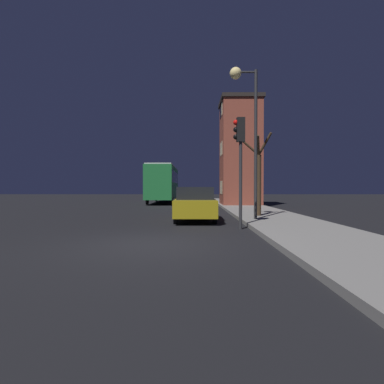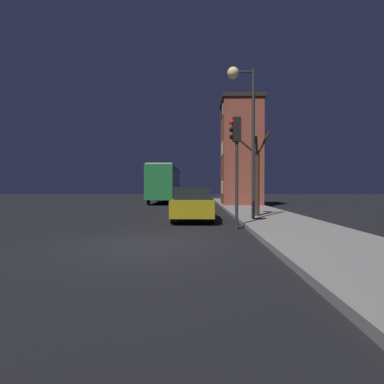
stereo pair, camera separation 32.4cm
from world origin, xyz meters
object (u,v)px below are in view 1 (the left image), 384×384
object	(u,v)px
bus	(163,181)
car_mid_lane	(196,198)
car_near_lane	(195,203)
bare_tree	(258,177)
streetlamp	(245,106)
traffic_light	(240,149)

from	to	relation	value
bus	car_mid_lane	distance (m)	8.86
bus	car_near_lane	xyz separation A→B (m)	(3.17, -15.97, -1.38)
bare_tree	bus	distance (m)	16.66
streetlamp	bare_tree	size ratio (longest dim) A/B	1.65
traffic_light	bare_tree	distance (m)	4.07
bus	car_mid_lane	bearing A→B (deg)	-67.91
streetlamp	car_mid_lane	xyz separation A→B (m)	(-2.10, 8.86, -4.38)
traffic_light	car_mid_lane	size ratio (longest dim) A/B	0.87
traffic_light	bare_tree	size ratio (longest dim) A/B	1.03
bare_tree	streetlamp	bearing A→B (deg)	-120.85
car_mid_lane	car_near_lane	bearing A→B (deg)	-90.90
bus	car_near_lane	size ratio (longest dim) A/B	2.10
bare_tree	car_near_lane	distance (m)	3.44
car_near_lane	streetlamp	bearing A→B (deg)	-24.20
bus	car_mid_lane	xyz separation A→B (m)	(3.29, -8.10, -1.40)
bus	streetlamp	bearing A→B (deg)	-72.38
bus	car_near_lane	distance (m)	16.34
streetlamp	bus	distance (m)	18.05
bus	bare_tree	bearing A→B (deg)	-67.72
streetlamp	car_mid_lane	size ratio (longest dim) A/B	1.41
traffic_light	bare_tree	xyz separation A→B (m)	(1.49, 3.67, -0.92)
car_near_lane	car_mid_lane	world-z (taller)	car_near_lane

